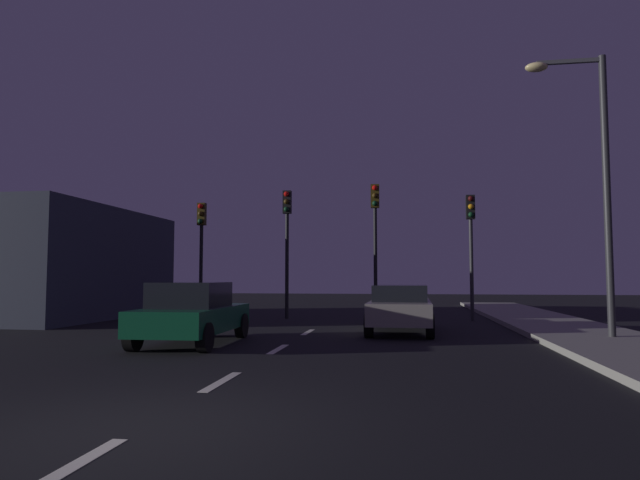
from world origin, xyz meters
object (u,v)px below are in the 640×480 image
traffic_signal_far_left (201,236)px  car_adjacent_lane (192,313)px  traffic_signal_far_right (471,232)px  traffic_signal_center_left (287,229)px  traffic_signal_center_right (375,225)px  car_stopped_ahead (400,307)px  street_lamp_right (593,168)px

traffic_signal_far_left → car_adjacent_lane: traffic_signal_far_left is taller
traffic_signal_far_left → traffic_signal_far_right: size_ratio=0.98×
traffic_signal_center_left → traffic_signal_center_right: bearing=0.0°
car_stopped_ahead → street_lamp_right: (4.83, -1.86, 3.62)m
traffic_signal_center_left → car_adjacent_lane: size_ratio=1.24×
traffic_signal_center_right → street_lamp_right: 8.67m
traffic_signal_far_left → traffic_signal_center_left: bearing=0.0°
car_stopped_ahead → traffic_signal_center_right: bearing=101.9°
car_adjacent_lane → street_lamp_right: 10.54m
traffic_signal_far_left → traffic_signal_center_left: 3.53m
traffic_signal_far_left → street_lamp_right: size_ratio=0.64×
traffic_signal_far_left → traffic_signal_center_right: size_ratio=0.89×
traffic_signal_far_left → traffic_signal_far_right: 10.51m
traffic_signal_far_left → traffic_signal_center_left: size_ratio=0.92×
traffic_signal_far_right → street_lamp_right: street_lamp_right is taller
car_stopped_ahead → street_lamp_right: size_ratio=0.63×
traffic_signal_center_right → car_stopped_ahead: (0.96, -4.55, -2.88)m
traffic_signal_far_right → traffic_signal_far_left: bearing=-180.0°
traffic_signal_center_left → street_lamp_right: street_lamp_right is taller
car_stopped_ahead → traffic_signal_center_left: bearing=134.0°
traffic_signal_center_right → street_lamp_right: street_lamp_right is taller
traffic_signal_far_left → traffic_signal_center_right: 6.97m
traffic_signal_far_right → car_adjacent_lane: traffic_signal_far_right is taller
traffic_signal_far_right → car_adjacent_lane: bearing=-132.2°
traffic_signal_center_right → traffic_signal_far_right: bearing=-0.0°
traffic_signal_center_left → traffic_signal_far_left: bearing=-180.0°
traffic_signal_center_left → traffic_signal_far_right: traffic_signal_center_left is taller
traffic_signal_far_right → car_stopped_ahead: bearing=-119.7°
street_lamp_right → car_adjacent_lane: bearing=-169.2°
traffic_signal_far_right → car_adjacent_lane: (-7.50, -8.26, -2.54)m
traffic_signal_center_right → street_lamp_right: bearing=-48.0°
car_stopped_ahead → traffic_signal_far_left: bearing=150.1°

